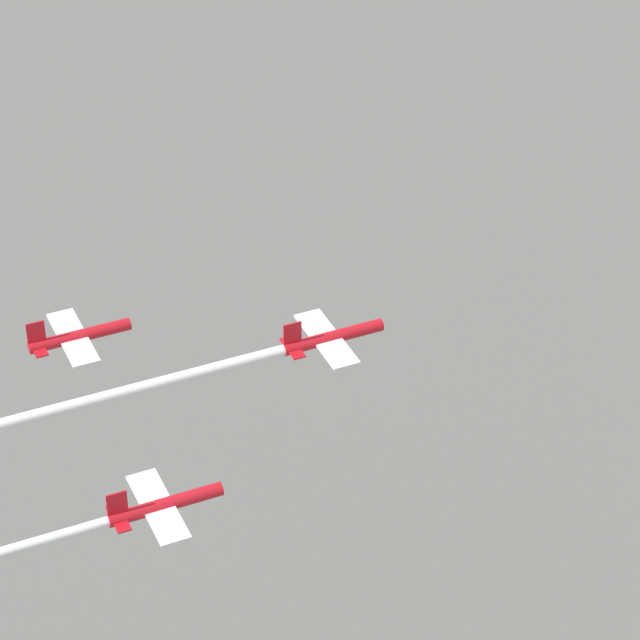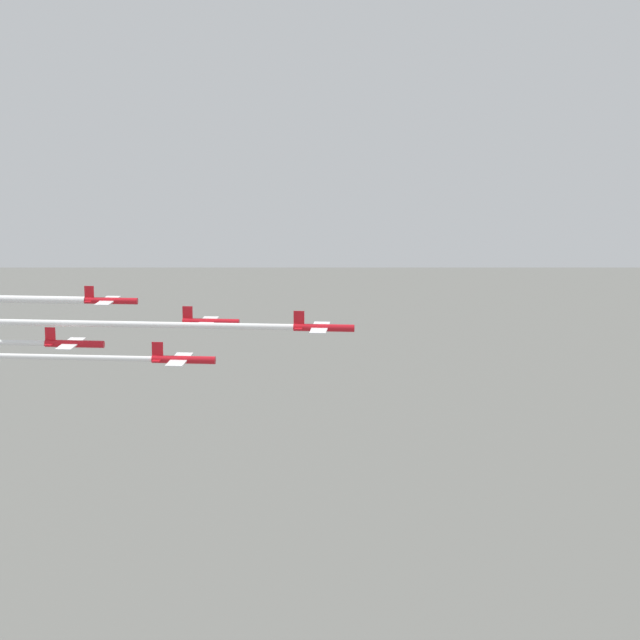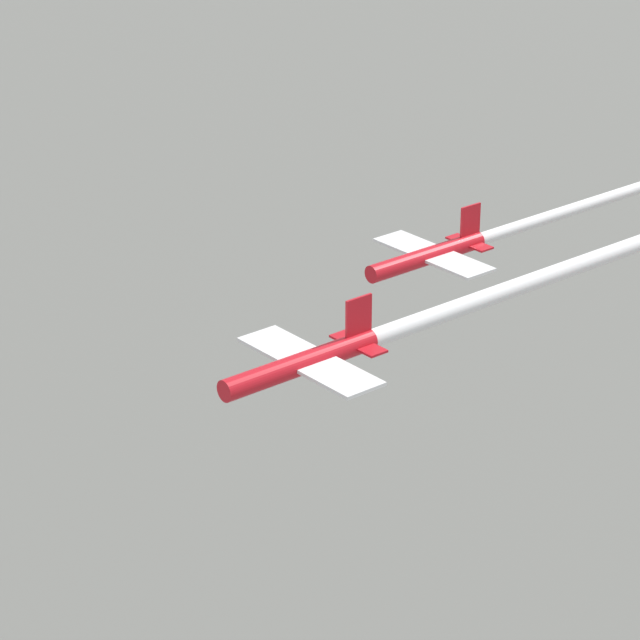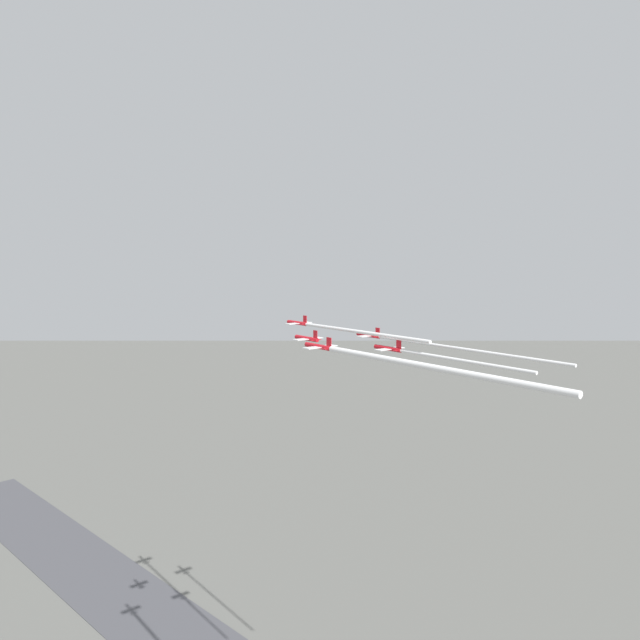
{
  "view_description": "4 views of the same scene",
  "coord_description": "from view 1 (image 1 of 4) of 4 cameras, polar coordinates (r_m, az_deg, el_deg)",
  "views": [
    {
      "loc": [
        -70.4,
        -10.28,
        187.86
      ],
      "look_at": [
        14.12,
        -48.17,
        122.07
      ],
      "focal_mm": 85.0,
      "sensor_mm": 36.0,
      "label": 1
    },
    {
      "loc": [
        -148.74,
        -62.55,
        153.68
      ],
      "look_at": [
        18.54,
        -48.41,
        120.29
      ],
      "focal_mm": 70.0,
      "sensor_mm": 36.0,
      "label": 2
    },
    {
      "loc": [
        60.03,
        -86.49,
        148.57
      ],
      "look_at": [
        9.71,
        -44.42,
        119.28
      ],
      "focal_mm": 85.0,
      "sensor_mm": 36.0,
      "label": 3
    },
    {
      "loc": [
        114.16,
        83.67,
        138.53
      ],
      "look_at": [
        9.38,
        -45.58,
        120.88
      ],
      "focal_mm": 35.0,
      "sensor_mm": 36.0,
      "label": 4
    }
  ],
  "objects": [
    {
      "name": "jet_1",
      "position": [
        119.31,
        -9.19,
        -0.62
      ],
      "size": [
        7.64,
        8.18,
        2.75
      ],
      "rotation": [
        0.0,
        0.0,
        3.14
      ],
      "color": "red"
    },
    {
      "name": "smoke_trail_0",
      "position": [
        109.31,
        -11.77,
        -3.82
      ],
      "size": [
        1.0,
        42.68,
        0.85
      ],
      "rotation": [
        0.0,
        0.0,
        3.14
      ],
      "color": "white"
    },
    {
      "name": "jet_0",
      "position": [
        115.06,
        0.35,
        -0.67
      ],
      "size": [
        7.64,
        8.18,
        2.75
      ],
      "rotation": [
        0.0,
        0.0,
        3.14
      ],
      "color": "red"
    },
    {
      "name": "jet_2",
      "position": [
        104.61,
        -6.01,
        -6.96
      ],
      "size": [
        7.64,
        8.18,
        2.75
      ],
      "rotation": [
        0.0,
        0.0,
        3.14
      ],
      "color": "red"
    }
  ]
}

